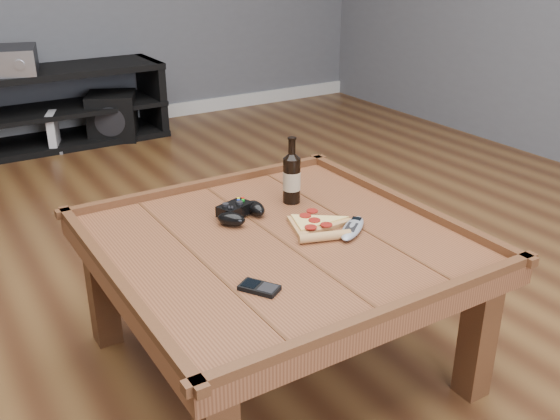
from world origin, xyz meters
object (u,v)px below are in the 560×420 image
coffee_table (278,256)px  game_console (54,133)px  game_controller (240,212)px  smartphone (259,288)px  pizza_slice (316,225)px  media_console (54,108)px  remote_control (352,228)px  subwoofer (113,116)px  beer_bottle (292,177)px

coffee_table → game_console: 2.64m
game_controller → smartphone: 0.44m
pizza_slice → media_console: bearing=110.8°
media_console → pizza_slice: media_console is taller
media_console → pizza_slice: 2.77m
game_console → pizza_slice: bearing=-64.6°
coffee_table → remote_control: bearing=-21.5°
media_console → game_controller: game_controller is taller
subwoofer → media_console: bearing=-164.5°
coffee_table → game_console: bearing=91.1°
game_controller → subwoofer: game_controller is taller
pizza_slice → game_console: (-0.18, 2.63, -0.35)m
subwoofer → coffee_table: bearing=-72.9°
subwoofer → smartphone: bearing=-76.0°
remote_control → coffee_table: bearing=-148.8°
coffee_table → game_console: size_ratio=4.16×
remote_control → subwoofer: size_ratio=0.42×
pizza_slice → smartphone: bearing=-127.9°
smartphone → subwoofer: bearing=47.1°
pizza_slice → subwoofer: bearing=103.3°
subwoofer → beer_bottle: bearing=-69.3°
pizza_slice → remote_control: bearing=-27.3°
game_console → coffee_table: bearing=-67.4°
coffee_table → game_controller: 0.20m
beer_bottle → game_console: bearing=95.5°
media_console → remote_control: (0.21, -2.83, 0.22)m
game_controller → pizza_slice: size_ratio=0.57×
coffee_table → media_console: 2.75m
remote_control → game_console: bearing=148.2°
media_console → subwoofer: size_ratio=3.42×
game_controller → remote_control: 0.35m
beer_bottle → game_console: (-0.23, 2.42, -0.43)m
pizza_slice → subwoofer: 2.72m
beer_bottle → pizza_slice: (-0.05, -0.21, -0.08)m
remote_control → game_controller: bearing=-175.4°
remote_control → game_console: size_ratio=0.70×
media_console → remote_control: media_console is taller
game_controller → game_console: 2.48m
coffee_table → media_console: size_ratio=0.74×
media_console → beer_bottle: size_ratio=6.28×
media_console → game_controller: 2.58m
coffee_table → beer_bottle: bearing=48.7°
remote_control → game_console: remote_control is taller
coffee_table → remote_control: same height
coffee_table → game_controller: game_controller is taller
game_controller → subwoofer: size_ratio=0.44×
coffee_table → media_console: media_console is taller
media_console → pizza_slice: size_ratio=4.43×
media_console → coffee_table: bearing=-90.0°
subwoofer → game_console: subwoofer is taller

